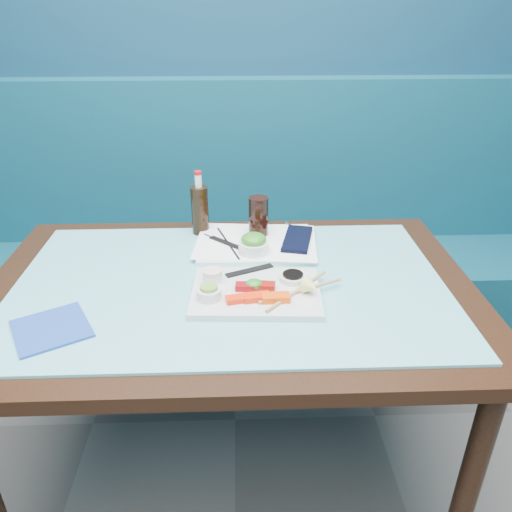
{
  "coord_description": "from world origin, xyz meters",
  "views": [
    {
      "loc": [
        0.03,
        0.22,
        1.48
      ],
      "look_at": [
        0.08,
        1.53,
        0.8
      ],
      "focal_mm": 35.0,
      "sensor_mm": 36.0,
      "label": 1
    }
  ],
  "objects_px": {
    "booth_bench": "(233,261)",
    "blue_napkin": "(51,329)",
    "serving_tray": "(256,244)",
    "cola_glass": "(258,217)",
    "dining_table": "(231,309)",
    "seaweed_bowl": "(254,247)",
    "sashimi_plate": "(256,293)",
    "cola_bottle_body": "(200,210)"
  },
  "relations": [
    {
      "from": "sashimi_plate",
      "to": "cola_glass",
      "type": "height_order",
      "value": "cola_glass"
    },
    {
      "from": "booth_bench",
      "to": "seaweed_bowl",
      "type": "bearing_deg",
      "value": -83.88
    },
    {
      "from": "seaweed_bowl",
      "to": "dining_table",
      "type": "bearing_deg",
      "value": -115.18
    },
    {
      "from": "booth_bench",
      "to": "blue_napkin",
      "type": "bearing_deg",
      "value": -112.46
    },
    {
      "from": "serving_tray",
      "to": "cola_glass",
      "type": "height_order",
      "value": "cola_glass"
    },
    {
      "from": "booth_bench",
      "to": "dining_table",
      "type": "bearing_deg",
      "value": -90.0
    },
    {
      "from": "serving_tray",
      "to": "cola_bottle_body",
      "type": "relative_size",
      "value": 2.25
    },
    {
      "from": "booth_bench",
      "to": "blue_napkin",
      "type": "height_order",
      "value": "booth_bench"
    },
    {
      "from": "sashimi_plate",
      "to": "cola_glass",
      "type": "relative_size",
      "value": 2.62
    },
    {
      "from": "cola_glass",
      "to": "cola_bottle_body",
      "type": "relative_size",
      "value": 0.8
    },
    {
      "from": "sashimi_plate",
      "to": "serving_tray",
      "type": "relative_size",
      "value": 0.94
    },
    {
      "from": "cola_glass",
      "to": "blue_napkin",
      "type": "bearing_deg",
      "value": -136.66
    },
    {
      "from": "dining_table",
      "to": "seaweed_bowl",
      "type": "relative_size",
      "value": 14.75
    },
    {
      "from": "cola_bottle_body",
      "to": "blue_napkin",
      "type": "distance_m",
      "value": 0.65
    },
    {
      "from": "serving_tray",
      "to": "seaweed_bowl",
      "type": "bearing_deg",
      "value": -96.79
    },
    {
      "from": "booth_bench",
      "to": "serving_tray",
      "type": "xyz_separation_m",
      "value": [
        0.08,
        -0.61,
        0.39
      ]
    },
    {
      "from": "seaweed_bowl",
      "to": "booth_bench",
      "type": "bearing_deg",
      "value": 96.12
    },
    {
      "from": "dining_table",
      "to": "booth_bench",
      "type": "bearing_deg",
      "value": 90.0
    },
    {
      "from": "dining_table",
      "to": "blue_napkin",
      "type": "bearing_deg",
      "value": -153.95
    },
    {
      "from": "seaweed_bowl",
      "to": "cola_bottle_body",
      "type": "distance_m",
      "value": 0.26
    },
    {
      "from": "dining_table",
      "to": "seaweed_bowl",
      "type": "height_order",
      "value": "seaweed_bowl"
    },
    {
      "from": "booth_bench",
      "to": "cola_bottle_body",
      "type": "height_order",
      "value": "booth_bench"
    },
    {
      "from": "sashimi_plate",
      "to": "cola_bottle_body",
      "type": "height_order",
      "value": "cola_bottle_body"
    },
    {
      "from": "booth_bench",
      "to": "serving_tray",
      "type": "distance_m",
      "value": 0.73
    },
    {
      "from": "cola_glass",
      "to": "blue_napkin",
      "type": "distance_m",
      "value": 0.73
    },
    {
      "from": "serving_tray",
      "to": "blue_napkin",
      "type": "relative_size",
      "value": 2.18
    },
    {
      "from": "blue_napkin",
      "to": "serving_tray",
      "type": "bearing_deg",
      "value": 40.56
    },
    {
      "from": "sashimi_plate",
      "to": "cola_glass",
      "type": "xyz_separation_m",
      "value": [
        0.02,
        0.36,
        0.07
      ]
    },
    {
      "from": "sashimi_plate",
      "to": "cola_bottle_body",
      "type": "relative_size",
      "value": 2.11
    },
    {
      "from": "dining_table",
      "to": "serving_tray",
      "type": "bearing_deg",
      "value": 70.17
    },
    {
      "from": "dining_table",
      "to": "cola_glass",
      "type": "distance_m",
      "value": 0.35
    },
    {
      "from": "dining_table",
      "to": "cola_bottle_body",
      "type": "xyz_separation_m",
      "value": [
        -0.1,
        0.34,
        0.17
      ]
    },
    {
      "from": "dining_table",
      "to": "cola_glass",
      "type": "bearing_deg",
      "value": 71.93
    },
    {
      "from": "booth_bench",
      "to": "blue_napkin",
      "type": "distance_m",
      "value": 1.2
    },
    {
      "from": "seaweed_bowl",
      "to": "cola_bottle_body",
      "type": "height_order",
      "value": "cola_bottle_body"
    },
    {
      "from": "cola_glass",
      "to": "seaweed_bowl",
      "type": "bearing_deg",
      "value": -98.75
    },
    {
      "from": "dining_table",
      "to": "serving_tray",
      "type": "distance_m",
      "value": 0.26
    },
    {
      "from": "serving_tray",
      "to": "blue_napkin",
      "type": "bearing_deg",
      "value": -138.64
    },
    {
      "from": "dining_table",
      "to": "seaweed_bowl",
      "type": "distance_m",
      "value": 0.21
    },
    {
      "from": "booth_bench",
      "to": "blue_napkin",
      "type": "xyz_separation_m",
      "value": [
        -0.43,
        -1.05,
        0.39
      ]
    },
    {
      "from": "seaweed_bowl",
      "to": "blue_napkin",
      "type": "xyz_separation_m",
      "value": [
        -0.51,
        -0.37,
        -0.03
      ]
    },
    {
      "from": "seaweed_bowl",
      "to": "cola_glass",
      "type": "bearing_deg",
      "value": 81.25
    }
  ]
}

